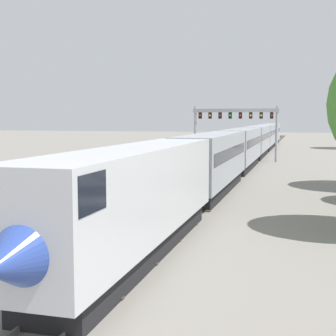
{
  "coord_description": "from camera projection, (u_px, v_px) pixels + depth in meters",
  "views": [
    {
      "loc": [
        8.92,
        -16.84,
        6.04
      ],
      "look_at": [
        1.0,
        12.0,
        3.0
      ],
      "focal_mm": 52.29,
      "sensor_mm": 36.0,
      "label": 1
    }
  ],
  "objects": [
    {
      "name": "track_near",
      "position": [
        194.0,
        169.0,
        58.4
      ],
      "size": [
        2.6,
        160.0,
        0.16
      ],
      "color": "slate",
      "rests_on": "ground"
    },
    {
      "name": "ground_plane",
      "position": [
        62.0,
        273.0,
        19.11
      ],
      "size": [
        400.0,
        400.0,
        0.0
      ],
      "primitive_type": "plane",
      "color": "gray"
    },
    {
      "name": "track_main",
      "position": [
        256.0,
        157.0,
        76.14
      ],
      "size": [
        2.6,
        200.0,
        0.16
      ],
      "color": "slate",
      "rests_on": "ground"
    },
    {
      "name": "signal_gantry",
      "position": [
        235.0,
        120.0,
        68.79
      ],
      "size": [
        12.1,
        0.49,
        7.75
      ],
      "color": "#999BA0",
      "rests_on": "ground"
    },
    {
      "name": "passenger_train",
      "position": [
        250.0,
        143.0,
        67.92
      ],
      "size": [
        3.04,
        116.17,
        4.8
      ],
      "color": "silver",
      "rests_on": "ground"
    }
  ]
}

